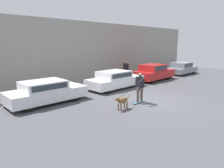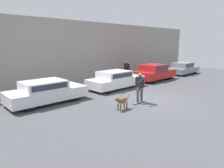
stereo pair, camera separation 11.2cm
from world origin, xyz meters
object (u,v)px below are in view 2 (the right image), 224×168
Objects in this scene: parked_car_3 at (183,68)px; pedestrian_with_bag at (127,69)px; parked_car_2 at (154,73)px; parked_car_0 at (46,92)px; fire_hydrant at (80,86)px; dog at (122,101)px; parked_car_1 at (116,80)px; skateboarder at (140,86)px.

parked_car_3 is 6.90m from pedestrian_with_bag.
parked_car_2 is 2.79× the size of pedestrian_with_bag.
parked_car_0 is 6.06× the size of fire_hydrant.
parked_car_0 is 8.65m from pedestrian_with_bag.
parked_car_0 is 9.96m from parked_car_2.
dog is at bearing -97.12° from fire_hydrant.
parked_car_2 is at bearing -6.98° from fire_hydrant.
pedestrian_with_bag is at bearing 30.03° from parked_car_1.
dog is 8.37m from pedestrian_with_bag.
dog is at bearing -165.50° from parked_car_3.
parked_car_3 is at bearing -0.98° from parked_car_2.
parked_car_1 is 9.81m from parked_car_3.
parked_car_3 is 11.94m from skateboarder.
pedestrian_with_bag reaches higher than parked_car_1.
pedestrian_with_bag is at bearing 127.75° from parked_car_2.
parked_car_1 reaches higher than parked_car_0.
pedestrian_with_bag is 5.82m from fire_hydrant.
parked_car_0 is 15.06m from parked_car_3.
dog is at bearing 1.22° from skateboarder.
parked_car_2 is 3.72× the size of dog.
skateboarder is at bearing -164.11° from parked_car_3.
skateboarder is at bearing -151.84° from parked_car_2.
parked_car_1 is 4.71m from parked_car_2.
fire_hydrant is (2.74, 0.88, -0.24)m from parked_car_0.
parked_car_0 reaches higher than parked_car_3.
pedestrian_with_bag is (8.44, 1.90, 0.34)m from parked_car_0.
parked_car_0 is 3.75× the size of dog.
pedestrian_with_bag is (4.78, 5.42, 0.01)m from skateboarder.
fire_hydrant is (-5.70, -1.02, -0.58)m from pedestrian_with_bag.
dog is (2.17, -3.63, -0.15)m from parked_car_0.
parked_car_2 is at bearing -54.61° from pedestrian_with_bag.
parked_car_1 is 4.76m from dog.
parked_car_1 is 3.87m from skateboarder.
parked_car_0 is at bearing -162.11° from fire_hydrant.
pedestrian_with_bag is (6.26, 5.54, 0.49)m from dog.
parked_car_0 is 0.95× the size of parked_car_1.
pedestrian_with_bag is at bearing 162.72° from parked_car_3.
dog is (-12.89, -3.63, -0.13)m from parked_car_3.
parked_car_2 is 2.46m from pedestrian_with_bag.
dog is 1.61× the size of fire_hydrant.
parked_car_0 is at bearing 179.15° from parked_car_1.
fire_hydrant is at bearing -81.53° from skateboarder.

